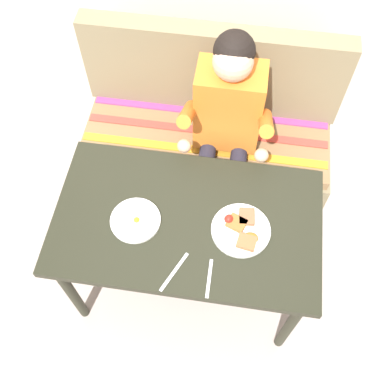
% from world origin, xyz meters
% --- Properties ---
extents(ground_plane, '(8.00, 8.00, 0.00)m').
position_xyz_m(ground_plane, '(0.00, 0.00, 0.00)').
color(ground_plane, '#B09F98').
extents(table, '(1.20, 0.70, 0.73)m').
position_xyz_m(table, '(0.00, 0.00, 0.65)').
color(table, black).
rests_on(table, ground).
extents(couch, '(1.44, 0.56, 1.00)m').
position_xyz_m(couch, '(0.00, 0.76, 0.33)').
color(couch, '#796D50').
rests_on(couch, ground).
extents(person, '(0.45, 0.61, 1.21)m').
position_xyz_m(person, '(0.11, 0.59, 0.74)').
color(person, orange).
rests_on(person, ground).
extents(plate_breakfast, '(0.26, 0.26, 0.05)m').
position_xyz_m(plate_breakfast, '(0.24, -0.02, 0.74)').
color(plate_breakfast, white).
rests_on(plate_breakfast, table).
extents(plate_eggs, '(0.23, 0.23, 0.04)m').
position_xyz_m(plate_eggs, '(-0.23, -0.04, 0.74)').
color(plate_eggs, white).
rests_on(plate_eggs, table).
extents(fork, '(0.02, 0.17, 0.00)m').
position_xyz_m(fork, '(0.13, -0.26, 0.73)').
color(fork, silver).
rests_on(fork, table).
extents(knife, '(0.10, 0.19, 0.00)m').
position_xyz_m(knife, '(-0.01, -0.25, 0.73)').
color(knife, silver).
rests_on(knife, table).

